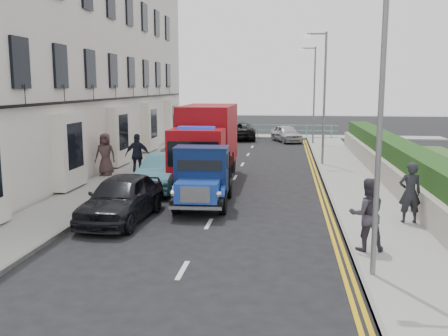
# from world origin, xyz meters

# --- Properties ---
(ground) EXTENTS (120.00, 120.00, 0.00)m
(ground) POSITION_xyz_m (0.00, 0.00, 0.00)
(ground) COLOR black
(ground) RESTS_ON ground
(pavement_west) EXTENTS (2.40, 38.00, 0.12)m
(pavement_west) POSITION_xyz_m (-5.20, 9.00, 0.06)
(pavement_west) COLOR gray
(pavement_west) RESTS_ON ground
(pavement_east) EXTENTS (2.60, 38.00, 0.12)m
(pavement_east) POSITION_xyz_m (5.30, 9.00, 0.06)
(pavement_east) COLOR gray
(pavement_east) RESTS_ON ground
(promenade) EXTENTS (30.00, 2.50, 0.12)m
(promenade) POSITION_xyz_m (0.00, 29.00, 0.06)
(promenade) COLOR gray
(promenade) RESTS_ON ground
(sea_plane) EXTENTS (120.00, 120.00, 0.00)m
(sea_plane) POSITION_xyz_m (0.00, 60.00, 0.00)
(sea_plane) COLOR slate
(sea_plane) RESTS_ON ground
(terrace_west) EXTENTS (6.31, 30.20, 14.25)m
(terrace_west) POSITION_xyz_m (-9.47, 13.00, 7.17)
(terrace_west) COLOR silver
(terrace_west) RESTS_ON ground
(garden_east) EXTENTS (1.45, 28.00, 1.75)m
(garden_east) POSITION_xyz_m (7.21, 9.00, 0.90)
(garden_east) COLOR #B2AD9E
(garden_east) RESTS_ON ground
(seafront_railing) EXTENTS (13.00, 0.08, 1.11)m
(seafront_railing) POSITION_xyz_m (0.00, 28.20, 0.58)
(seafront_railing) COLOR #59B2A5
(seafront_railing) RESTS_ON ground
(lamp_near) EXTENTS (1.23, 0.18, 7.00)m
(lamp_near) POSITION_xyz_m (4.18, -2.00, 4.00)
(lamp_near) COLOR slate
(lamp_near) RESTS_ON ground
(lamp_mid) EXTENTS (1.23, 0.18, 7.00)m
(lamp_mid) POSITION_xyz_m (4.18, 14.00, 4.00)
(lamp_mid) COLOR slate
(lamp_mid) RESTS_ON ground
(lamp_far) EXTENTS (1.23, 0.18, 7.00)m
(lamp_far) POSITION_xyz_m (4.18, 24.00, 4.00)
(lamp_far) COLOR slate
(lamp_far) RESTS_ON ground
(bedford_lorry) EXTENTS (1.99, 4.66, 2.17)m
(bedford_lorry) POSITION_xyz_m (-0.53, 3.94, 1.00)
(bedford_lorry) COLOR black
(bedford_lorry) RESTS_ON ground
(red_lorry) EXTENTS (2.27, 6.48, 3.38)m
(red_lorry) POSITION_xyz_m (-1.18, 8.92, 1.80)
(red_lorry) COLOR black
(red_lorry) RESTS_ON ground
(parked_car_front) EXTENTS (1.96, 4.43, 1.48)m
(parked_car_front) POSITION_xyz_m (-2.81, 2.07, 0.74)
(parked_car_front) COLOR black
(parked_car_front) RESTS_ON ground
(parked_car_mid) EXTENTS (1.84, 4.50, 1.45)m
(parked_car_mid) POSITION_xyz_m (-2.60, 7.00, 0.73)
(parked_car_mid) COLOR #519CAF
(parked_car_mid) RESTS_ON ground
(parked_car_rear) EXTENTS (2.32, 4.91, 1.38)m
(parked_car_rear) POSITION_xyz_m (-3.53, 15.71, 0.69)
(parked_car_rear) COLOR #AEB0B3
(parked_car_rear) RESTS_ON ground
(seafront_car_left) EXTENTS (2.94, 5.32, 1.41)m
(seafront_car_left) POSITION_xyz_m (-1.37, 27.00, 0.70)
(seafront_car_left) COLOR black
(seafront_car_left) RESTS_ON ground
(seafront_car_right) EXTENTS (2.75, 4.08, 1.29)m
(seafront_car_right) POSITION_xyz_m (2.37, 25.47, 0.65)
(seafront_car_right) COLOR #B4B4B9
(seafront_car_right) RESTS_ON ground
(pedestrian_east_near) EXTENTS (0.71, 0.50, 1.86)m
(pedestrian_east_near) POSITION_xyz_m (6.10, 2.50, 1.05)
(pedestrian_east_near) COLOR #222228
(pedestrian_east_near) RESTS_ON pavement_east
(pedestrian_east_far) EXTENTS (0.96, 0.78, 1.86)m
(pedestrian_east_far) POSITION_xyz_m (4.40, -0.32, 1.05)
(pedestrian_east_far) COLOR #39333F
(pedestrian_east_far) RESTS_ON pavement_east
(pedestrian_west_near) EXTENTS (1.17, 0.51, 1.97)m
(pedestrian_west_near) POSITION_xyz_m (-4.40, 9.11, 1.11)
(pedestrian_west_near) COLOR #1A1F2F
(pedestrian_west_near) RESTS_ON pavement_west
(pedestrian_west_far) EXTENTS (0.97, 0.65, 1.96)m
(pedestrian_west_far) POSITION_xyz_m (-6.00, 9.26, 1.10)
(pedestrian_west_far) COLOR #443131
(pedestrian_west_far) RESTS_ON pavement_west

